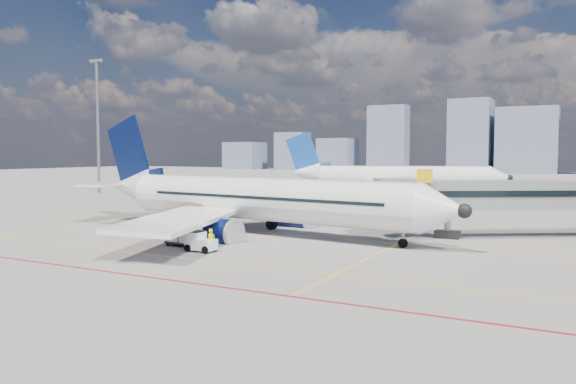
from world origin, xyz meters
name	(u,v)px	position (x,y,z in m)	size (l,w,h in m)	color
ground	(209,244)	(0.00, 0.00, 0.00)	(420.00, 420.00, 0.00)	gray
apron_markings	(174,251)	(-0.58, -3.91, 0.01)	(90.00, 35.12, 0.01)	yellow
jet_bridge	(531,197)	(23.51, 16.91, 3.74)	(23.55, 15.78, 6.30)	gray
floodlight_mast_nw	(98,122)	(-55.00, 40.00, 13.59)	(3.20, 0.61, 25.45)	gray
distant_skyline	(525,140)	(7.23, 190.00, 12.43)	(246.97, 15.74, 31.22)	slate
main_aircraft	(248,199)	(-0.98, 7.79, 3.22)	(42.18, 36.68, 12.34)	white
second_aircraft	(393,177)	(-3.59, 62.46, 3.22)	(40.31, 34.44, 12.04)	white
baggage_tug	(200,242)	(1.36, -3.11, 0.77)	(2.33, 1.41, 1.61)	white
cargo_dolly	(184,235)	(-1.32, -1.74, 0.95)	(3.29, 1.70, 1.74)	black
belt_loader	(171,224)	(-9.04, 5.87, 0.54)	(5.16, 2.76, 2.09)	black
ramp_worker	(211,240)	(2.35, -2.97, 0.92)	(0.67, 0.44, 1.83)	yellow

